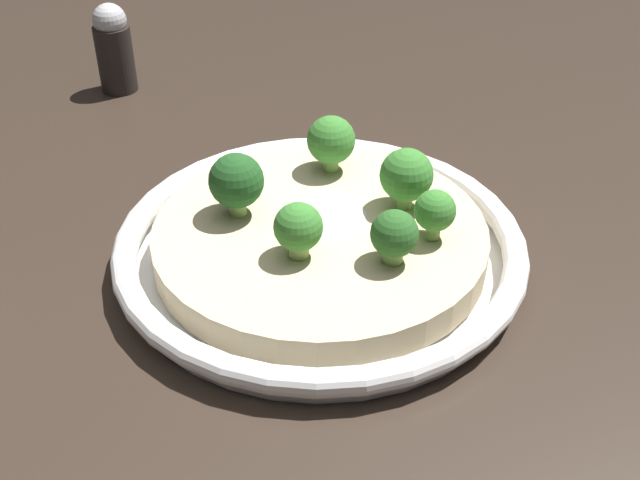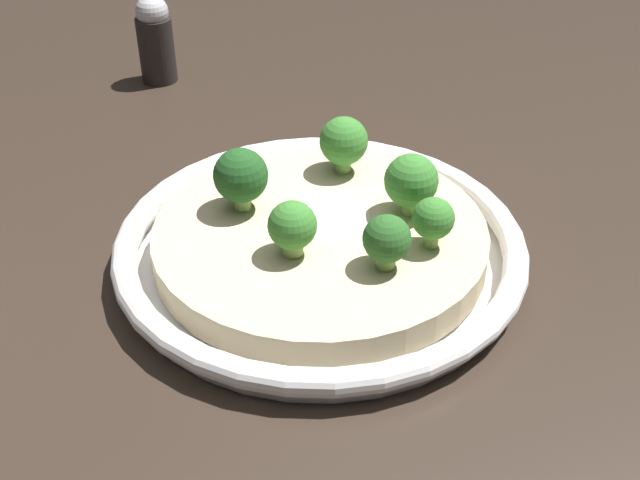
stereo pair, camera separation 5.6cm
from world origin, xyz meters
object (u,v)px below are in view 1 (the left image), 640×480
object	(u,v)px
broccoli_right	(435,212)
broccoli_back_left	(331,141)
broccoli_left	(236,182)
broccoli_front_right	(298,228)
broccoli_back_right	(394,235)
broccoli_back	(406,176)
pepper_shaker	(114,48)
risotto_bowl	(320,244)

from	to	relation	value
broccoli_right	broccoli_back_left	distance (m)	0.11
broccoli_left	broccoli_front_right	world-z (taller)	broccoli_left
broccoli_back_left	broccoli_back_right	bearing A→B (deg)	-25.68
broccoli_back_left	broccoli_back	distance (m)	0.07
broccoli_left	broccoli_back_right	bearing A→B (deg)	17.85
broccoli_back_left	pepper_shaker	world-z (taller)	pepper_shaker
broccoli_back	pepper_shaker	size ratio (longest dim) A/B	0.52
broccoli_back_left	pepper_shaker	xyz separation A→B (m)	(-0.30, -0.00, -0.01)
broccoli_left	broccoli_back	world-z (taller)	same
broccoli_left	broccoli_back_right	distance (m)	0.12
broccoli_left	broccoli_right	world-z (taller)	broccoli_left
pepper_shaker	broccoli_back_right	bearing A→B (deg)	-6.82
broccoli_front_right	pepper_shaker	size ratio (longest dim) A/B	0.44
broccoli_front_right	broccoli_back	size ratio (longest dim) A/B	0.85
broccoli_front_right	risotto_bowl	bearing A→B (deg)	112.57
broccoli_back_left	broccoli_back	xyz separation A→B (m)	(0.07, 0.00, 0.00)
pepper_shaker	broccoli_back_left	bearing A→B (deg)	0.94
risotto_bowl	broccoli_front_right	size ratio (longest dim) A/B	7.41
broccoli_left	broccoli_front_right	distance (m)	0.07
broccoli_back	pepper_shaker	distance (m)	0.37
broccoli_back_right	pepper_shaker	world-z (taller)	pepper_shaker
broccoli_left	pepper_shaker	distance (m)	0.31
broccoli_left	broccoli_back_left	world-z (taller)	broccoli_left
broccoli_right	risotto_bowl	bearing A→B (deg)	-143.80
risotto_bowl	broccoli_right	bearing A→B (deg)	36.20
broccoli_left	broccoli_back_right	size ratio (longest dim) A/B	1.24
broccoli_back	pepper_shaker	world-z (taller)	pepper_shaker
broccoli_right	broccoli_back	world-z (taller)	broccoli_back
broccoli_front_right	broccoli_back	distance (m)	0.09
broccoli_front_right	broccoli_back_right	bearing A→B (deg)	39.85
broccoli_left	risotto_bowl	bearing A→B (deg)	29.55
broccoli_left	broccoli_back	xyz separation A→B (m)	(0.08, 0.09, -0.00)
risotto_bowl	pepper_shaker	bearing A→B (deg)	170.88
broccoli_right	broccoli_back	bearing A→B (deg)	158.32
risotto_bowl	broccoli_left	bearing A→B (deg)	-150.45
broccoli_back	broccoli_right	bearing A→B (deg)	-21.68
broccoli_left	broccoli_back_left	size ratio (longest dim) A/B	1.05
risotto_bowl	broccoli_back_left	world-z (taller)	broccoli_back_left
broccoli_front_right	broccoli_back_left	distance (m)	0.11
broccoli_front_right	broccoli_back_right	world-z (taller)	broccoli_front_right
broccoli_left	broccoli_front_right	size ratio (longest dim) A/B	1.20
broccoli_left	pepper_shaker	xyz separation A→B (m)	(-0.29, 0.09, -0.01)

